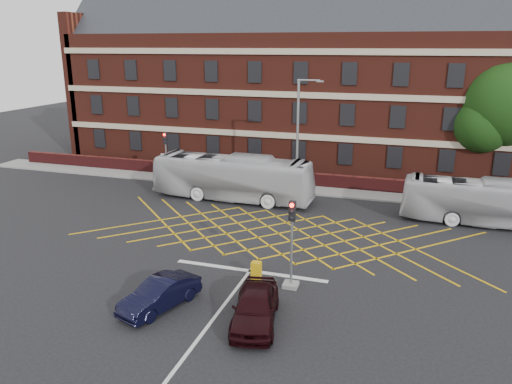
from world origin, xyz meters
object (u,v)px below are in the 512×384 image
(car_maroon, at_px, (255,306))
(deciduous_tree, at_px, (503,110))
(traffic_light_far, at_px, (167,163))
(bus_left, at_px, (233,178))
(traffic_light_near, at_px, (291,253))
(street_lamp, at_px, (298,160))
(utility_cabinet, at_px, (256,271))
(direction_signs, at_px, (167,162))
(bus_right, at_px, (487,202))
(car_navy, at_px, (160,294))

(car_maroon, xyz_separation_m, deciduous_tree, (12.02, 25.38, 5.42))
(deciduous_tree, relative_size, traffic_light_far, 2.35)
(bus_left, distance_m, traffic_light_near, 14.39)
(traffic_light_far, relative_size, street_lamp, 0.49)
(deciduous_tree, bearing_deg, utility_cabinet, -121.33)
(traffic_light_near, distance_m, direction_signs, 22.14)
(bus_right, height_order, traffic_light_far, traffic_light_far)
(car_maroon, bearing_deg, direction_signs, 114.58)
(car_maroon, distance_m, direction_signs, 24.49)
(direction_signs, bearing_deg, traffic_light_far, -63.57)
(bus_right, height_order, street_lamp, street_lamp)
(deciduous_tree, bearing_deg, traffic_light_near, -117.54)
(car_navy, xyz_separation_m, traffic_light_near, (4.96, 3.62, 1.11))
(direction_signs, bearing_deg, deciduous_tree, 11.82)
(bus_left, relative_size, street_lamp, 1.37)
(bus_right, distance_m, car_navy, 21.61)
(deciduous_tree, relative_size, traffic_light_near, 2.35)
(car_navy, bearing_deg, deciduous_tree, 75.89)
(car_navy, xyz_separation_m, traffic_light_far, (-9.13, 18.28, 1.11))
(traffic_light_far, xyz_separation_m, street_lamp, (11.13, -0.76, 1.22))
(bus_left, xyz_separation_m, traffic_light_near, (7.47, -12.30, 0.10))
(car_navy, relative_size, deciduous_tree, 0.39)
(bus_right, xyz_separation_m, direction_signs, (-24.68, 4.16, -0.08))
(street_lamp, height_order, utility_cabinet, street_lamp)
(bus_right, height_order, direction_signs, bus_right)
(bus_right, bearing_deg, bus_left, 90.35)
(traffic_light_near, bearing_deg, utility_cabinet, 173.31)
(traffic_light_near, bearing_deg, bus_right, 51.32)
(street_lamp, relative_size, utility_cabinet, 9.31)
(car_maroon, bearing_deg, street_lamp, 86.47)
(traffic_light_far, bearing_deg, car_navy, -63.46)
(deciduous_tree, height_order, traffic_light_near, deciduous_tree)
(deciduous_tree, bearing_deg, bus_left, -153.15)
(bus_left, height_order, street_lamp, street_lamp)
(traffic_light_far, bearing_deg, car_maroon, -53.50)
(deciduous_tree, bearing_deg, car_navy, -122.70)
(car_maroon, xyz_separation_m, utility_cabinet, (-1.15, 3.74, -0.28))
(direction_signs, height_order, utility_cabinet, direction_signs)
(bus_right, xyz_separation_m, traffic_light_far, (-23.84, 2.47, 0.31))
(bus_right, xyz_separation_m, utility_cabinet, (-11.53, -11.98, -0.99))
(deciduous_tree, distance_m, traffic_light_far, 26.84)
(bus_right, height_order, deciduous_tree, deciduous_tree)
(utility_cabinet, bearing_deg, street_lamp, 94.92)
(direction_signs, bearing_deg, street_lamp, -11.56)
(bus_right, bearing_deg, car_maroon, 147.27)
(direction_signs, bearing_deg, bus_left, -28.46)
(bus_right, bearing_deg, utility_cabinet, 136.80)
(car_navy, relative_size, traffic_light_near, 0.92)
(bus_right, xyz_separation_m, car_maroon, (-10.39, -15.72, -0.71))
(car_maroon, relative_size, street_lamp, 0.50)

